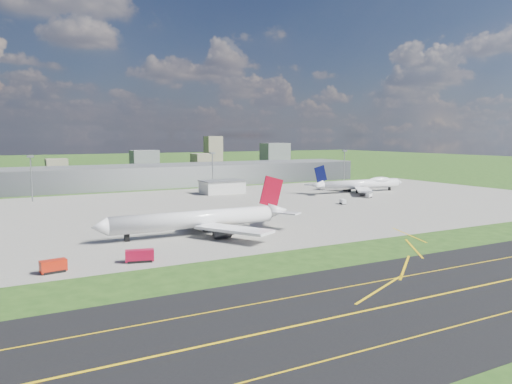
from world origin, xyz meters
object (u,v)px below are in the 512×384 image
fire_truck (140,256)px  tug_yellow (231,232)px  van_white_far (369,196)px  crash_tender (53,267)px  van_white_near (343,202)px  airliner_red_twin (201,220)px  airliner_blue_quad (361,184)px

fire_truck → tug_yellow: 47.52m
fire_truck → van_white_far: fire_truck is taller
crash_tender → van_white_near: (153.70, 70.06, -0.43)m
airliner_red_twin → van_white_near: bearing=-156.9°
airliner_blue_quad → crash_tender: airliner_blue_quad is taller
airliner_red_twin → tug_yellow: (9.41, -5.58, -4.77)m
fire_truck → van_white_far: (161.02, 84.35, -0.55)m
airliner_blue_quad → airliner_red_twin: bearing=-146.7°
crash_tender → tug_yellow: size_ratio=1.96×
crash_tender → van_white_far: size_ratio=1.35×
airliner_blue_quad → van_white_far: size_ratio=13.47×
airliner_red_twin → airliner_blue_quad: size_ratio=1.08×
airliner_red_twin → van_white_near: airliner_red_twin is taller
airliner_blue_quad → van_white_far: (-15.59, -25.87, -3.89)m
tug_yellow → van_white_near: (89.15, 45.90, 0.46)m
fire_truck → tug_yellow: size_ratio=2.39×
airliner_red_twin → van_white_far: 140.62m
crash_tender → tug_yellow: crash_tender is taller
tug_yellow → fire_truck: bearing=-172.9°
van_white_near → van_white_far: van_white_near is taller
van_white_near → van_white_far: size_ratio=1.06×
airliner_blue_quad → crash_tender: bearing=-146.9°
tug_yellow → van_white_near: 100.27m
van_white_near → crash_tender: bearing=133.2°
crash_tender → van_white_near: size_ratio=1.27×
airliner_red_twin → airliner_blue_quad: (145.05, 80.60, -0.48)m
van_white_far → crash_tender: bearing=178.6°
tug_yellow → van_white_far: van_white_far is taller
tug_yellow → van_white_far: 134.34m
crash_tender → tug_yellow: bearing=11.7°
airliner_blue_quad → crash_tender: 228.61m
van_white_far → airliner_blue_quad: bearing=33.0°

